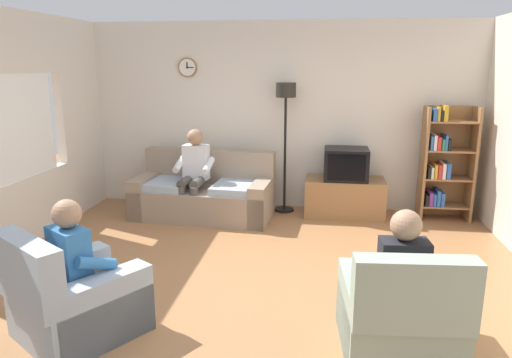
{
  "coord_description": "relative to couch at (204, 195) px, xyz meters",
  "views": [
    {
      "loc": [
        0.6,
        -4.28,
        2.11
      ],
      "look_at": [
        -0.11,
        0.75,
        0.86
      ],
      "focal_mm": 33.1,
      "sensor_mm": 36.0,
      "label": 1
    }
  ],
  "objects": [
    {
      "name": "floor_lamp",
      "position": [
        1.1,
        0.41,
        1.14
      ],
      "size": [
        0.28,
        0.28,
        1.85
      ],
      "color": "black",
      "rests_on": "ground_plane"
    },
    {
      "name": "bookshelf",
      "position": [
        3.27,
        0.38,
        0.48
      ],
      "size": [
        0.68,
        0.36,
        1.57
      ],
      "color": "olive",
      "rests_on": "ground_plane"
    },
    {
      "name": "armchair_near_bookshelf",
      "position": [
        2.22,
        -2.99,
        -0.02
      ],
      "size": [
        0.87,
        0.94,
        0.9
      ],
      "color": "gray",
      "rests_on": "ground_plane"
    },
    {
      "name": "person_on_couch",
      "position": [
        -0.1,
        -0.11,
        0.39
      ],
      "size": [
        0.53,
        0.56,
        1.24
      ],
      "color": "silver",
      "rests_on": "ground_plane"
    },
    {
      "name": "couch",
      "position": [
        0.0,
        0.0,
        0.0
      ],
      "size": [
        1.96,
        1.01,
        0.9
      ],
      "color": "gray",
      "rests_on": "ground_plane"
    },
    {
      "name": "armchair_near_window",
      "position": [
        -0.26,
        -3.08,
        -0.02
      ],
      "size": [
        1.15,
        1.17,
        0.9
      ],
      "color": "#9EADBC",
      "rests_on": "ground_plane"
    },
    {
      "name": "back_wall_assembly",
      "position": [
        1.02,
        0.72,
        1.04
      ],
      "size": [
        6.2,
        0.17,
        2.7
      ],
      "color": "silver",
      "rests_on": "ground_plane"
    },
    {
      "name": "ground_plane",
      "position": [
        1.02,
        -1.94,
        -0.31
      ],
      "size": [
        12.0,
        12.0,
        0.0
      ],
      "primitive_type": "plane",
      "color": "#9E6B42"
    },
    {
      "name": "tv",
      "position": [
        1.96,
        0.29,
        0.44
      ],
      "size": [
        0.6,
        0.49,
        0.44
      ],
      "color": "black",
      "rests_on": "tv_stand"
    },
    {
      "name": "person_in_left_armchair",
      "position": [
        -0.21,
        -3.01,
        0.29
      ],
      "size": [
        0.61,
        0.64,
        1.12
      ],
      "color": "#3372B2",
      "rests_on": "ground_plane"
    },
    {
      "name": "person_in_right_armchair",
      "position": [
        2.22,
        -2.9,
        0.29
      ],
      "size": [
        0.53,
        0.56,
        1.12
      ],
      "color": "black",
      "rests_on": "ground_plane"
    },
    {
      "name": "tv_stand",
      "position": [
        1.96,
        0.31,
        -0.05
      ],
      "size": [
        1.1,
        0.56,
        0.53
      ],
      "color": "olive",
      "rests_on": "ground_plane"
    }
  ]
}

